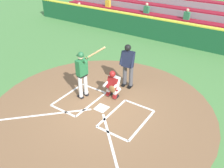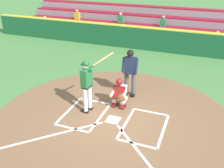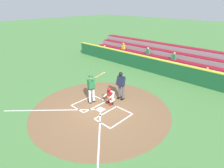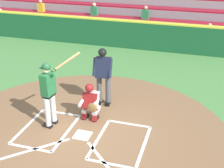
# 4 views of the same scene
# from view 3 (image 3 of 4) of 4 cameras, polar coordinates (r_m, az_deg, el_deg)

# --- Properties ---
(ground_plane) EXTENTS (120.00, 120.00, 0.00)m
(ground_plane) POSITION_cam_3_polar(r_m,az_deg,el_deg) (11.09, -3.47, -7.78)
(ground_plane) COLOR #4C8442
(dirt_circle) EXTENTS (8.00, 8.00, 0.01)m
(dirt_circle) POSITION_cam_3_polar(r_m,az_deg,el_deg) (11.08, -3.47, -7.75)
(dirt_circle) COLOR brown
(dirt_circle) RESTS_ON ground
(home_plate_and_chalk) EXTENTS (7.93, 4.91, 0.01)m
(home_plate_and_chalk) POSITION_cam_3_polar(r_m,az_deg,el_deg) (10.60, -6.98, -9.49)
(home_plate_and_chalk) COLOR white
(home_plate_and_chalk) RESTS_ON dirt_circle
(batter) EXTENTS (1.00, 0.62, 2.13)m
(batter) POSITION_cam_3_polar(r_m,az_deg,el_deg) (11.37, -6.24, -0.75)
(batter) COLOR silver
(batter) RESTS_ON ground
(catcher) EXTENTS (0.59, 0.62, 1.13)m
(catcher) POSITION_cam_3_polar(r_m,az_deg,el_deg) (11.36, -0.71, -3.49)
(catcher) COLOR black
(catcher) RESTS_ON ground
(plate_umpire) EXTENTS (0.60, 0.44, 1.86)m
(plate_umpire) POSITION_cam_3_polar(r_m,az_deg,el_deg) (11.75, 2.76, 0.10)
(plate_umpire) COLOR #4C4C51
(plate_umpire) RESTS_ON ground
(baseball) EXTENTS (0.07, 0.07, 0.07)m
(baseball) POSITION_cam_3_polar(r_m,az_deg,el_deg) (12.05, -5.17, -4.84)
(baseball) COLOR white
(baseball) RESTS_ON ground
(backstop_wall) EXTENTS (22.00, 0.36, 1.31)m
(backstop_wall) POSITION_cam_3_polar(r_m,az_deg,el_deg) (16.37, 15.94, 4.58)
(backstop_wall) COLOR #19512D
(backstop_wall) RESTS_ON ground
(bleacher_stand) EXTENTS (20.00, 3.40, 1.88)m
(bleacher_stand) POSITION_cam_3_polar(r_m,az_deg,el_deg) (18.70, 19.91, 6.60)
(bleacher_stand) COLOR gray
(bleacher_stand) RESTS_ON ground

